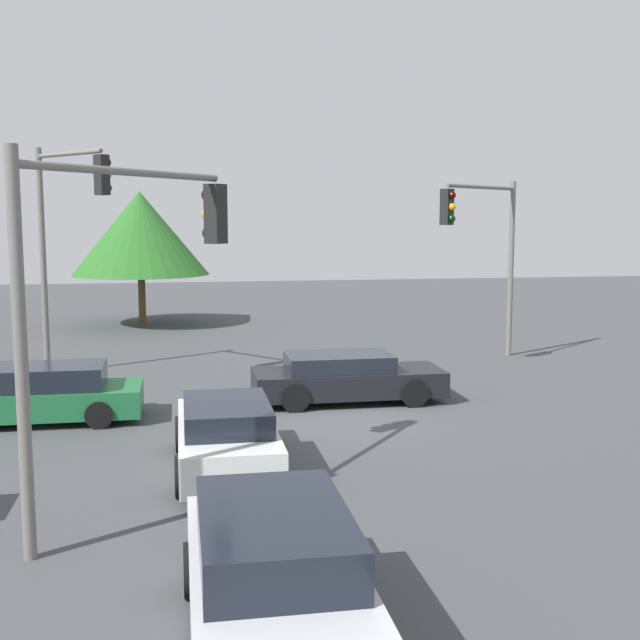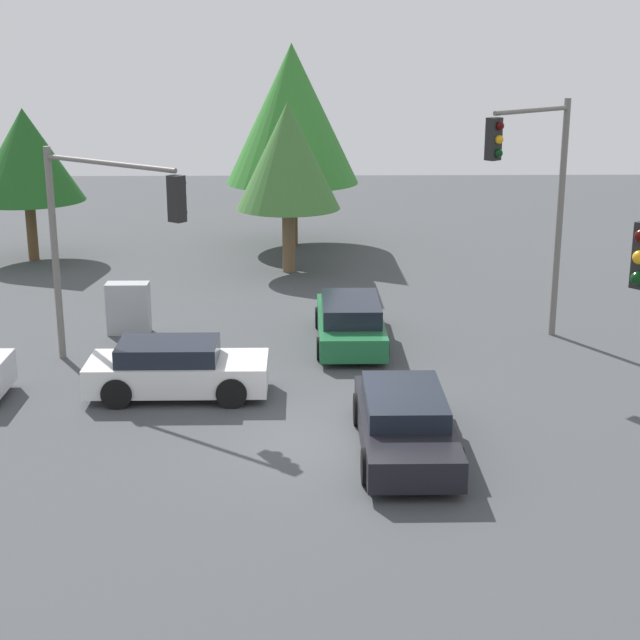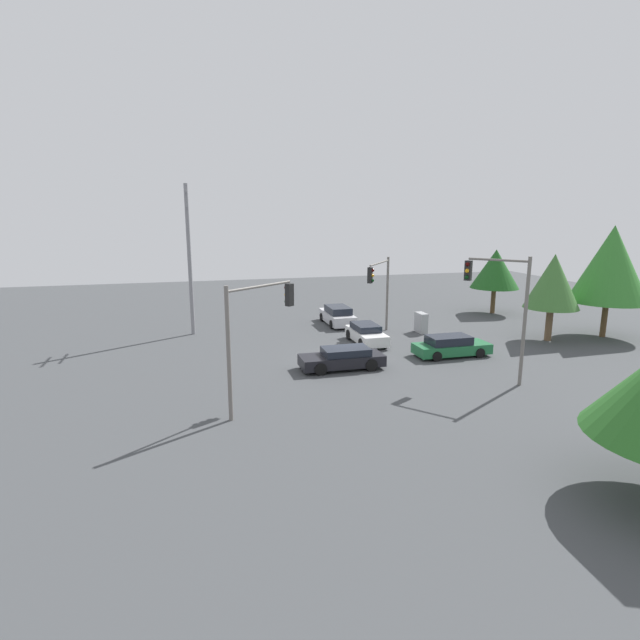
{
  "view_description": "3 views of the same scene",
  "coord_description": "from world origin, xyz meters",
  "px_view_note": "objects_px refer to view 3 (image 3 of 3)",
  "views": [
    {
      "loc": [
        17.89,
        -3.6,
        4.61
      ],
      "look_at": [
        -1.35,
        -0.22,
        2.1
      ],
      "focal_mm": 45.0,
      "sensor_mm": 36.0,
      "label": 1
    },
    {
      "loc": [
        0.61,
        19.0,
        8.25
      ],
      "look_at": [
        0.28,
        0.92,
        2.94
      ],
      "focal_mm": 55.0,
      "sensor_mm": 36.0,
      "label": 2
    },
    {
      "loc": [
        -27.41,
        8.72,
        8.58
      ],
      "look_at": [
        -0.4,
        1.51,
        2.67
      ],
      "focal_mm": 28.0,
      "sensor_mm": 36.0,
      "label": 3
    }
  ],
  "objects_px": {
    "sedan_silver": "(337,316)",
    "traffic_signal_cross": "(502,297)",
    "sedan_dark": "(343,358)",
    "electrical_cabinet": "(421,323)",
    "sedan_white": "(366,334)",
    "sedan_green": "(451,346)",
    "traffic_signal_main": "(381,283)",
    "traffic_signal_aux": "(256,322)"
  },
  "relations": [
    {
      "from": "sedan_dark",
      "to": "traffic_signal_aux",
      "type": "xyz_separation_m",
      "value": [
        -4.68,
        5.47,
        3.39
      ]
    },
    {
      "from": "traffic_signal_aux",
      "to": "sedan_dark",
      "type": "bearing_deg",
      "value": 2.36
    },
    {
      "from": "traffic_signal_main",
      "to": "traffic_signal_cross",
      "type": "height_order",
      "value": "traffic_signal_cross"
    },
    {
      "from": "traffic_signal_aux",
      "to": "traffic_signal_cross",
      "type": "bearing_deg",
      "value": -35.6
    },
    {
      "from": "sedan_green",
      "to": "sedan_dark",
      "type": "bearing_deg",
      "value": -83.97
    },
    {
      "from": "traffic_signal_main",
      "to": "traffic_signal_cross",
      "type": "bearing_deg",
      "value": 49.27
    },
    {
      "from": "sedan_green",
      "to": "traffic_signal_aux",
      "type": "height_order",
      "value": "traffic_signal_aux"
    },
    {
      "from": "sedan_white",
      "to": "traffic_signal_aux",
      "type": "distance_m",
      "value": 13.52
    },
    {
      "from": "traffic_signal_main",
      "to": "sedan_white",
      "type": "bearing_deg",
      "value": -4.93
    },
    {
      "from": "sedan_green",
      "to": "traffic_signal_main",
      "type": "bearing_deg",
      "value": -159.34
    },
    {
      "from": "sedan_silver",
      "to": "electrical_cabinet",
      "type": "relative_size",
      "value": 3.17
    },
    {
      "from": "sedan_white",
      "to": "traffic_signal_main",
      "type": "distance_m",
      "value": 4.05
    },
    {
      "from": "sedan_dark",
      "to": "sedan_silver",
      "type": "height_order",
      "value": "sedan_silver"
    },
    {
      "from": "sedan_dark",
      "to": "sedan_green",
      "type": "xyz_separation_m",
      "value": [
        0.77,
        -7.26,
        0.01
      ]
    },
    {
      "from": "sedan_white",
      "to": "traffic_signal_main",
      "type": "bearing_deg",
      "value": -132.76
    },
    {
      "from": "sedan_white",
      "to": "electrical_cabinet",
      "type": "xyz_separation_m",
      "value": [
        1.96,
        -5.04,
        0.09
      ]
    },
    {
      "from": "traffic_signal_aux",
      "to": "electrical_cabinet",
      "type": "xyz_separation_m",
      "value": [
        11.71,
        -13.79,
        -3.26
      ]
    },
    {
      "from": "sedan_dark",
      "to": "sedan_white",
      "type": "xyz_separation_m",
      "value": [
        5.06,
        -3.28,
        0.04
      ]
    },
    {
      "from": "sedan_green",
      "to": "sedan_white",
      "type": "xyz_separation_m",
      "value": [
        4.3,
        3.98,
        0.03
      ]
    },
    {
      "from": "sedan_dark",
      "to": "traffic_signal_cross",
      "type": "bearing_deg",
      "value": -119.76
    },
    {
      "from": "sedan_white",
      "to": "electrical_cabinet",
      "type": "bearing_deg",
      "value": -158.7
    },
    {
      "from": "sedan_silver",
      "to": "electrical_cabinet",
      "type": "distance_m",
      "value": 6.73
    },
    {
      "from": "sedan_dark",
      "to": "sedan_silver",
      "type": "xyz_separation_m",
      "value": [
        11.29,
        -3.12,
        0.11
      ]
    },
    {
      "from": "sedan_silver",
      "to": "traffic_signal_main",
      "type": "distance_m",
      "value": 5.73
    },
    {
      "from": "traffic_signal_cross",
      "to": "electrical_cabinet",
      "type": "distance_m",
      "value": 11.79
    },
    {
      "from": "sedan_white",
      "to": "traffic_signal_aux",
      "type": "relative_size",
      "value": 0.73
    },
    {
      "from": "traffic_signal_cross",
      "to": "traffic_signal_main",
      "type": "bearing_deg",
      "value": -28.66
    },
    {
      "from": "sedan_dark",
      "to": "sedan_silver",
      "type": "relative_size",
      "value": 1.02
    },
    {
      "from": "sedan_dark",
      "to": "traffic_signal_aux",
      "type": "height_order",
      "value": "traffic_signal_aux"
    },
    {
      "from": "sedan_dark",
      "to": "sedan_green",
      "type": "distance_m",
      "value": 7.3
    },
    {
      "from": "sedan_green",
      "to": "traffic_signal_cross",
      "type": "bearing_deg",
      "value": -0.93
    },
    {
      "from": "traffic_signal_cross",
      "to": "sedan_green",
      "type": "bearing_deg",
      "value": -41.04
    },
    {
      "from": "sedan_white",
      "to": "electrical_cabinet",
      "type": "relative_size",
      "value": 2.86
    },
    {
      "from": "sedan_dark",
      "to": "electrical_cabinet",
      "type": "relative_size",
      "value": 3.22
    },
    {
      "from": "sedan_silver",
      "to": "traffic_signal_cross",
      "type": "bearing_deg",
      "value": -75.22
    },
    {
      "from": "electrical_cabinet",
      "to": "traffic_signal_aux",
      "type": "bearing_deg",
      "value": 130.32
    },
    {
      "from": "traffic_signal_main",
      "to": "electrical_cabinet",
      "type": "height_order",
      "value": "traffic_signal_main"
    },
    {
      "from": "sedan_dark",
      "to": "sedan_silver",
      "type": "distance_m",
      "value": 11.72
    },
    {
      "from": "sedan_white",
      "to": "traffic_signal_cross",
      "type": "xyz_separation_m",
      "value": [
        -9.17,
        -3.9,
        3.8
      ]
    },
    {
      "from": "sedan_green",
      "to": "traffic_signal_main",
      "type": "distance_m",
      "value": 7.29
    },
    {
      "from": "sedan_dark",
      "to": "traffic_signal_cross",
      "type": "height_order",
      "value": "traffic_signal_cross"
    },
    {
      "from": "sedan_white",
      "to": "electrical_cabinet",
      "type": "distance_m",
      "value": 5.41
    }
  ]
}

